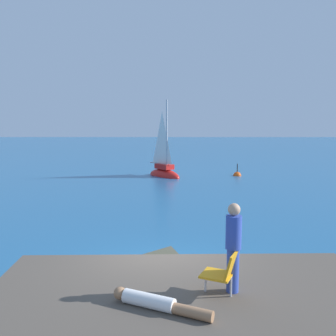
{
  "coord_description": "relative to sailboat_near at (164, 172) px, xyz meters",
  "views": [
    {
      "loc": [
        0.2,
        -8.69,
        3.81
      ],
      "look_at": [
        0.07,
        13.33,
        1.02
      ],
      "focal_mm": 39.79,
      "sensor_mm": 36.0,
      "label": 1
    }
  ],
  "objects": [
    {
      "name": "sailboat_near",
      "position": [
        0.0,
        0.0,
        0.0
      ],
      "size": [
        2.71,
        2.98,
        5.73
      ],
      "rotation": [
        0.0,
        0.0,
        5.4
      ],
      "color": "red",
      "rests_on": "ground"
    },
    {
      "name": "boulder_seaward",
      "position": [
        0.03,
        -16.69,
        -0.31
      ],
      "size": [
        1.81,
        1.6,
        1.04
      ],
      "primitive_type": "cube",
      "rotation": [
        0.04,
        -0.17,
        0.35
      ],
      "color": "#4E4D3C",
      "rests_on": "ground"
    },
    {
      "name": "ground_plane",
      "position": [
        0.21,
        -16.78,
        -0.31
      ],
      "size": [
        160.0,
        160.0,
        0.0
      ],
      "primitive_type": "plane",
      "color": "#236093"
    },
    {
      "name": "person_sunbather",
      "position": [
        0.18,
        -19.74,
        0.56
      ],
      "size": [
        1.65,
        0.87,
        0.25
      ],
      "rotation": [
        0.0,
        0.0,
        5.86
      ],
      "color": "white",
      "rests_on": "shore_ledge"
    },
    {
      "name": "boulder_inland",
      "position": [
        1.86,
        -16.9,
        -0.31
      ],
      "size": [
        1.57,
        1.51,
        0.85
      ],
      "primitive_type": "cube",
      "rotation": [
        -0.18,
        0.04,
        2.52
      ],
      "color": "#4F4541",
      "rests_on": "ground"
    },
    {
      "name": "marker_buoy",
      "position": [
        5.1,
        0.29,
        -0.3
      ],
      "size": [
        0.56,
        0.56,
        1.13
      ],
      "color": "#EA5114",
      "rests_on": "ground"
    },
    {
      "name": "beach_chair",
      "position": [
        1.34,
        -19.23,
        0.89
      ],
      "size": [
        0.74,
        0.69,
        0.8
      ],
      "rotation": [
        0.0,
        0.0,
        2.71
      ],
      "color": "orange",
      "rests_on": "shore_ledge"
    },
    {
      "name": "person_standing",
      "position": [
        1.53,
        -19.1,
        1.31
      ],
      "size": [
        0.28,
        0.28,
        1.62
      ],
      "rotation": [
        0.0,
        0.0,
        0.67
      ],
      "color": "#334CB2",
      "rests_on": "shore_ledge"
    },
    {
      "name": "shore_ledge",
      "position": [
        0.69,
        -19.46,
        0.07
      ],
      "size": [
        7.3,
        4.67,
        0.76
      ],
      "primitive_type": "cube",
      "rotation": [
        0.0,
        0.0,
        0.03
      ],
      "color": "brown",
      "rests_on": "ground"
    }
  ]
}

